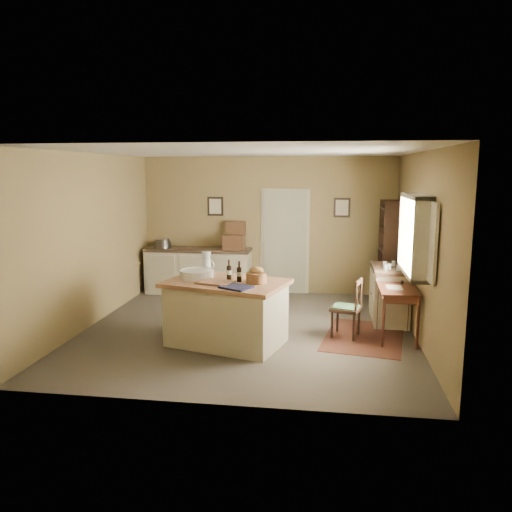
% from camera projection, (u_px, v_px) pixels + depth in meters
% --- Properties ---
extents(ground, '(5.00, 5.00, 0.00)m').
position_uv_depth(ground, '(248.00, 330.00, 7.70)').
color(ground, '#62584B').
rests_on(ground, ground).
extents(wall_back, '(5.00, 0.10, 2.70)m').
position_uv_depth(wall_back, '(267.00, 225.00, 9.91)').
color(wall_back, olive).
rests_on(wall_back, ground).
extents(wall_front, '(5.00, 0.10, 2.70)m').
position_uv_depth(wall_front, '(209.00, 279.00, 5.03)').
color(wall_front, olive).
rests_on(wall_front, ground).
extents(wall_left, '(0.10, 5.00, 2.70)m').
position_uv_depth(wall_left, '(90.00, 240.00, 7.81)').
color(wall_left, olive).
rests_on(wall_left, ground).
extents(wall_right, '(0.10, 5.00, 2.70)m').
position_uv_depth(wall_right, '(420.00, 247.00, 7.12)').
color(wall_right, olive).
rests_on(wall_right, ground).
extents(ceiling, '(5.00, 5.00, 0.00)m').
position_uv_depth(ceiling, '(248.00, 152.00, 7.24)').
color(ceiling, silver).
rests_on(ceiling, wall_back).
extents(door, '(0.97, 0.06, 2.11)m').
position_uv_depth(door, '(285.00, 241.00, 9.88)').
color(door, '#A9A88B').
rests_on(door, ground).
extents(framed_prints, '(2.82, 0.02, 0.38)m').
position_uv_depth(framed_prints, '(278.00, 207.00, 9.79)').
color(framed_prints, black).
rests_on(framed_prints, ground).
extents(window, '(0.25, 1.99, 1.12)m').
position_uv_depth(window, '(418.00, 235.00, 6.90)').
color(window, beige).
rests_on(window, ground).
extents(work_island, '(1.85, 1.45, 1.20)m').
position_uv_depth(work_island, '(226.00, 311.00, 7.02)').
color(work_island, beige).
rests_on(work_island, ground).
extents(sideboard, '(2.10, 0.60, 1.18)m').
position_uv_depth(sideboard, '(199.00, 269.00, 9.95)').
color(sideboard, beige).
rests_on(sideboard, ground).
extents(rug, '(1.35, 1.76, 0.01)m').
position_uv_depth(rug, '(364.00, 337.00, 7.36)').
color(rug, '#4F2316').
rests_on(rug, ground).
extents(writing_desk, '(0.54, 0.88, 0.82)m').
position_uv_depth(writing_desk, '(397.00, 294.00, 7.19)').
color(writing_desk, black).
rests_on(writing_desk, ground).
extents(desk_chair, '(0.49, 0.49, 0.85)m').
position_uv_depth(desk_chair, '(346.00, 309.00, 7.32)').
color(desk_chair, black).
rests_on(desk_chair, ground).
extents(right_cabinet, '(0.57, 1.02, 0.99)m').
position_uv_depth(right_cabinet, '(389.00, 294.00, 8.07)').
color(right_cabinet, beige).
rests_on(right_cabinet, ground).
extents(shelving_unit, '(0.32, 0.85, 1.89)m').
position_uv_depth(shelving_unit, '(392.00, 253.00, 9.07)').
color(shelving_unit, black).
rests_on(shelving_unit, ground).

